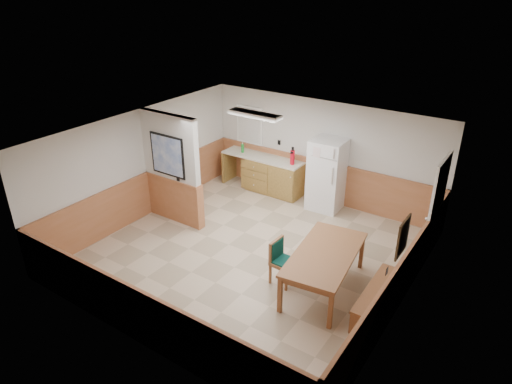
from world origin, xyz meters
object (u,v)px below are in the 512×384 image
Objects in this scene: dining_table at (325,257)px; fire_extinguisher at (292,157)px; refrigerator at (327,175)px; soap_bottle at (243,148)px; dining_bench at (376,294)px; dining_chair at (280,258)px.

fire_extinguisher is at bearing 121.68° from dining_table.
refrigerator is 7.62× the size of soap_bottle.
fire_extinguisher reaches higher than dining_bench.
refrigerator reaches higher than soap_bottle.
dining_bench is 4.48m from fire_extinguisher.
dining_bench is at bearing -53.18° from refrigerator.
dining_chair is at bearing -169.62° from dining_table.
refrigerator is 3.15m from dining_table.
dining_chair is at bearing -175.26° from dining_bench.
soap_bottle is at bearing 147.62° from dining_bench.
refrigerator is at bearing 108.49° from dining_table.
soap_bottle is (-2.43, 0.02, 0.15)m from refrigerator.
dining_chair is 4.37m from soap_bottle.
fire_extinguisher is at bearing 0.30° from soap_bottle.
dining_table is 3.71m from fire_extinguisher.
refrigerator is 3.88× the size of fire_extinguisher.
dining_table is 4.71× the size of fire_extinguisher.
dining_bench is 5.65m from soap_bottle.
fire_extinguisher reaches higher than dining_chair.
soap_bottle is at bearing 137.70° from dining_chair.
soap_bottle is (-4.79, 2.92, 0.67)m from dining_bench.
dining_bench is 3.47× the size of fire_extinguisher.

